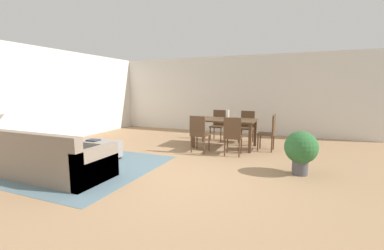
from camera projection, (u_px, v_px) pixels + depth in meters
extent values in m
plane|color=#9E7A56|center=(172.00, 176.00, 4.64)|extent=(10.80, 10.80, 0.00)
cube|color=silver|center=(235.00, 95.00, 9.03)|extent=(9.00, 0.12, 2.70)
cube|color=silver|center=(25.00, 97.00, 6.61)|extent=(0.12, 11.00, 2.70)
cube|color=slate|center=(80.00, 166.00, 5.20)|extent=(3.00, 2.80, 0.01)
cube|color=gray|center=(54.00, 165.00, 4.62)|extent=(2.13, 0.96, 0.42)
cube|color=gray|center=(30.00, 146.00, 4.20)|extent=(2.13, 0.16, 0.44)
cube|color=gray|center=(17.00, 154.00, 4.99)|extent=(0.14, 0.96, 0.62)
cube|color=gray|center=(96.00, 166.00, 4.23)|extent=(0.14, 0.96, 0.62)
cube|color=slate|center=(23.00, 143.00, 4.64)|extent=(0.35, 0.12, 0.36)
cube|color=slate|center=(45.00, 145.00, 4.44)|extent=(0.37, 0.09, 0.37)
cube|color=beige|center=(68.00, 149.00, 4.21)|extent=(0.33, 0.12, 0.33)
cube|color=gray|center=(99.00, 149.00, 5.71)|extent=(0.92, 0.49, 0.36)
cylinder|color=#513823|center=(92.00, 154.00, 6.07)|extent=(0.05, 0.05, 0.06)
cylinder|color=#513823|center=(120.00, 158.00, 5.76)|extent=(0.05, 0.05, 0.06)
cylinder|color=#513823|center=(79.00, 158.00, 5.71)|extent=(0.05, 0.05, 0.06)
cylinder|color=#513823|center=(108.00, 162.00, 5.40)|extent=(0.05, 0.05, 0.06)
cylinder|color=brown|center=(4.00, 152.00, 5.29)|extent=(0.04, 0.04, 0.53)
cylinder|color=brown|center=(15.00, 154.00, 5.16)|extent=(0.04, 0.04, 0.53)
cube|color=#513823|center=(225.00, 120.00, 6.86)|extent=(1.62, 0.95, 0.04)
cube|color=#513823|center=(204.00, 130.00, 7.58)|extent=(0.07, 0.07, 0.72)
cube|color=#513823|center=(255.00, 133.00, 7.01)|extent=(0.07, 0.07, 0.72)
cube|color=#513823|center=(193.00, 134.00, 6.82)|extent=(0.07, 0.07, 0.72)
cube|color=#513823|center=(250.00, 139.00, 6.25)|extent=(0.07, 0.07, 0.72)
cube|color=#513823|center=(200.00, 135.00, 6.36)|extent=(0.42, 0.42, 0.04)
cube|color=#513823|center=(197.00, 126.00, 6.17)|extent=(0.40, 0.06, 0.47)
cylinder|color=#513823|center=(197.00, 142.00, 6.62)|extent=(0.04, 0.04, 0.41)
cylinder|color=#513823|center=(209.00, 143.00, 6.47)|extent=(0.04, 0.04, 0.41)
cylinder|color=#513823|center=(191.00, 144.00, 6.32)|extent=(0.04, 0.04, 0.41)
cylinder|color=#513823|center=(204.00, 146.00, 6.17)|extent=(0.04, 0.04, 0.41)
cube|color=#513823|center=(233.00, 137.00, 6.05)|extent=(0.42, 0.42, 0.04)
cube|color=#513823|center=(232.00, 128.00, 5.85)|extent=(0.40, 0.07, 0.47)
cylinder|color=#513823|center=(227.00, 145.00, 6.30)|extent=(0.04, 0.04, 0.41)
cylinder|color=#513823|center=(241.00, 146.00, 6.19)|extent=(0.04, 0.04, 0.41)
cylinder|color=#513823|center=(225.00, 148.00, 5.98)|extent=(0.04, 0.04, 0.41)
cylinder|color=#513823|center=(239.00, 149.00, 5.87)|extent=(0.04, 0.04, 0.41)
cube|color=#513823|center=(217.00, 126.00, 7.78)|extent=(0.42, 0.42, 0.04)
cube|color=#513823|center=(220.00, 117.00, 7.90)|extent=(0.40, 0.06, 0.47)
cylinder|color=#513823|center=(221.00, 135.00, 7.59)|extent=(0.04, 0.04, 0.41)
cylinder|color=#513823|center=(210.00, 134.00, 7.73)|extent=(0.04, 0.04, 0.41)
cylinder|color=#513823|center=(224.00, 133.00, 7.89)|extent=(0.04, 0.04, 0.41)
cylinder|color=#513823|center=(214.00, 132.00, 8.04)|extent=(0.04, 0.04, 0.41)
cube|color=#513823|center=(246.00, 128.00, 7.43)|extent=(0.42, 0.42, 0.04)
cube|color=#513823|center=(248.00, 119.00, 7.56)|extent=(0.40, 0.06, 0.47)
cylinder|color=#513823|center=(250.00, 137.00, 7.24)|extent=(0.04, 0.04, 0.41)
cylinder|color=#513823|center=(239.00, 136.00, 7.38)|extent=(0.04, 0.04, 0.41)
cylinder|color=#513823|center=(253.00, 135.00, 7.55)|extent=(0.04, 0.04, 0.41)
cylinder|color=#513823|center=(242.00, 134.00, 7.69)|extent=(0.04, 0.04, 0.41)
cube|color=#513823|center=(266.00, 134.00, 6.51)|extent=(0.42, 0.42, 0.04)
cube|color=#513823|center=(274.00, 124.00, 6.40)|extent=(0.06, 0.40, 0.47)
cylinder|color=#513823|center=(258.00, 143.00, 6.46)|extent=(0.04, 0.04, 0.41)
cylinder|color=#513823|center=(260.00, 141.00, 6.76)|extent=(0.04, 0.04, 0.41)
cylinder|color=#513823|center=(272.00, 144.00, 6.32)|extent=(0.04, 0.04, 0.41)
cylinder|color=#513823|center=(274.00, 142.00, 6.62)|extent=(0.04, 0.04, 0.41)
cylinder|color=silver|center=(228.00, 115.00, 6.81)|extent=(0.09, 0.09, 0.25)
cube|color=#333338|center=(93.00, 140.00, 5.67)|extent=(0.27, 0.21, 0.03)
cylinder|color=#4C4C51|center=(300.00, 167.00, 4.71)|extent=(0.28, 0.28, 0.26)
sphere|color=#2D6633|center=(301.00, 147.00, 4.66)|extent=(0.59, 0.59, 0.59)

